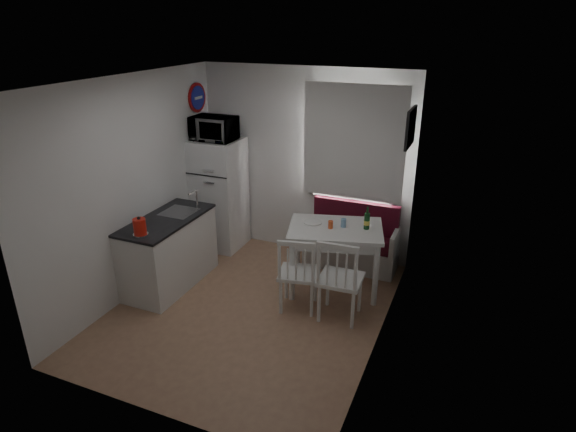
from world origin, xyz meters
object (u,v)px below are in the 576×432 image
at_px(dining_table, 335,235).
at_px(bench, 351,246).
at_px(kettle, 140,227).
at_px(wine_bottle, 367,218).
at_px(kitchen_counter, 169,251).
at_px(chair_left, 296,267).
at_px(microwave, 214,128).
at_px(fridge, 220,194).
at_px(chair_right, 338,273).

bearing_deg(dining_table, bench, 71.58).
distance_m(kettle, wine_bottle, 2.61).
bearing_deg(kitchen_counter, chair_left, 0.37).
height_order(microwave, wine_bottle, microwave).
height_order(dining_table, wine_bottle, wine_bottle).
relative_size(dining_table, chair_left, 2.47).
bearing_deg(microwave, dining_table, -14.99).
bearing_deg(fridge, kitchen_counter, -90.90).
bearing_deg(bench, kitchen_counter, -145.72).
bearing_deg(dining_table, chair_left, -126.11).
height_order(kitchen_counter, chair_left, kitchen_counter).
height_order(bench, wine_bottle, wine_bottle).
bearing_deg(microwave, fridge, 90.00).
relative_size(kitchen_counter, wine_bottle, 4.71).
height_order(kitchen_counter, wine_bottle, kitchen_counter).
height_order(dining_table, microwave, microwave).
bearing_deg(kitchen_counter, fridge, 89.10).
distance_m(dining_table, kettle, 2.27).
xyz_separation_m(dining_table, fridge, (-1.93, 0.57, 0.06)).
height_order(chair_left, wine_bottle, wine_bottle).
bearing_deg(fridge, dining_table, -16.36).
bearing_deg(dining_table, chair_right, -85.16).
bearing_deg(kitchen_counter, wine_bottle, 18.67).
bearing_deg(fridge, wine_bottle, -11.57).
distance_m(bench, chair_left, 1.40).
bearing_deg(bench, chair_right, -80.90).
xyz_separation_m(kitchen_counter, bench, (1.98, 1.35, -0.16)).
bearing_deg(bench, wine_bottle, -61.23).
relative_size(chair_left, kettle, 2.29).
bearing_deg(kettle, fridge, 90.97).
bearing_deg(microwave, kitchen_counter, -90.94).
bearing_deg(microwave, chair_right, -28.62).
relative_size(chair_left, fridge, 0.32).
height_order(chair_left, fridge, fridge).
bearing_deg(kettle, microwave, 90.99).
relative_size(chair_right, microwave, 0.91).
bearing_deg(wine_bottle, microwave, 169.64).
relative_size(dining_table, fridge, 0.80).
xyz_separation_m(microwave, kettle, (0.03, -1.73, -0.76)).
height_order(kitchen_counter, fridge, fridge).
xyz_separation_m(bench, chair_left, (-0.28, -1.34, 0.29)).
distance_m(dining_table, chair_left, 0.73).
bearing_deg(wine_bottle, chair_right, -97.37).
distance_m(bench, chair_right, 1.40).
bearing_deg(chair_right, microwave, 148.76).
height_order(fridge, kettle, fridge).
xyz_separation_m(kitchen_counter, fridge, (0.02, 1.24, 0.35)).
distance_m(chair_left, fridge, 2.10).
bearing_deg(wine_bottle, bench, 118.77).
distance_m(dining_table, fridge, 2.01).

